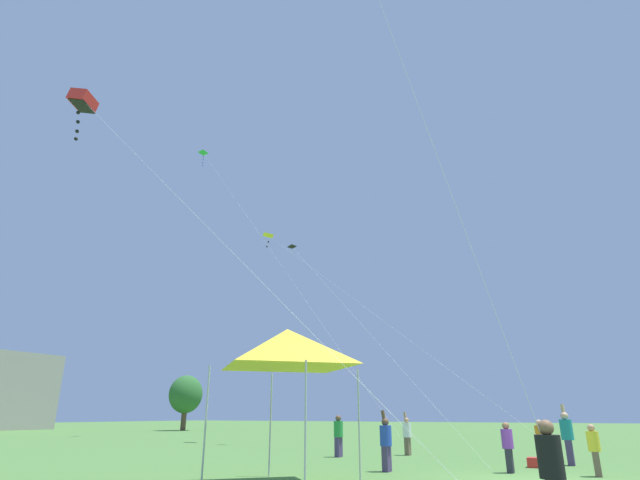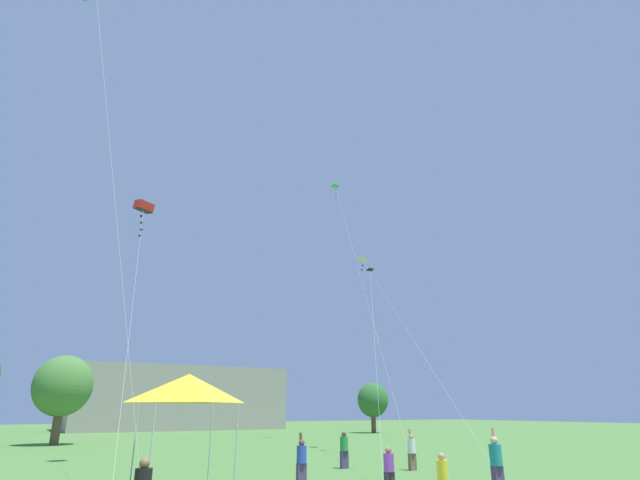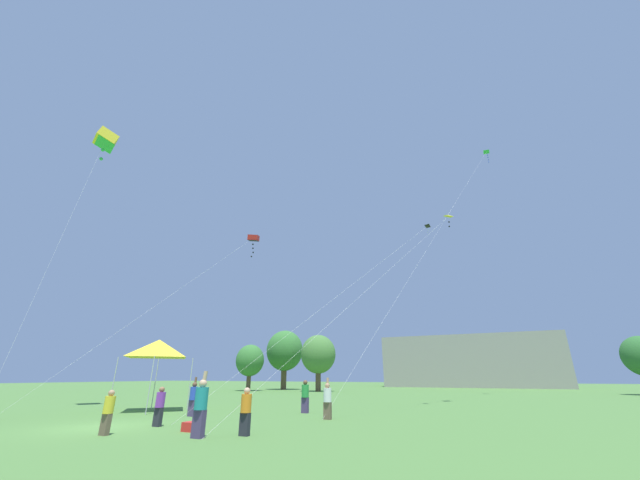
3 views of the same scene
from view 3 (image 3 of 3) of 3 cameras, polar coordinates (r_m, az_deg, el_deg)
ground_plane at (r=18.77m, az=-31.27°, el=-24.18°), size 220.00×220.00×0.00m
distant_building at (r=77.60m, az=22.99°, el=-17.49°), size 30.39×14.95×8.93m
tree_far_right at (r=54.22m, az=-11.15°, el=-18.40°), size 4.08×3.67×6.15m
tree_far_left at (r=51.11m, az=-0.29°, el=-17.83°), size 4.81×4.33×7.26m
tree_near_right at (r=58.39m, az=-5.69°, el=-17.22°), size 5.74×5.17×8.66m
festival_tent at (r=25.43m, az=-24.46°, el=-15.54°), size 3.35×3.35×4.09m
cooler_box at (r=15.96m, az=-20.01°, el=-26.26°), size 0.53×0.44×0.33m
person_white_shirt at (r=19.01m, az=1.20°, el=-24.07°), size 0.38×0.38×1.87m
person_teal_shirt at (r=14.16m, az=-18.53°, el=-23.70°), size 0.44×0.44×2.13m
person_purple_shirt at (r=17.81m, az=-24.26°, el=-22.90°), size 0.36×0.36×1.53m
person_blue_shirt at (r=21.45m, az=-19.61°, el=-22.59°), size 0.39×0.39×1.90m
person_orange_shirt at (r=14.29m, az=-11.78°, el=-25.00°), size 0.37×0.37×1.57m
person_green_shirt at (r=22.15m, az=-2.39°, el=-23.55°), size 0.41×0.41×1.73m
person_yellow_shirt at (r=16.08m, az=-30.78°, el=-22.38°), size 0.35×0.35×1.48m
kite_yellow_delta_0 at (r=32.10m, az=19.73°, el=3.48°), size 7.83×19.83×14.95m
kite_red_box_1 at (r=35.96m, az=-10.63°, el=0.22°), size 3.07×17.13×15.17m
kite_yellow_box_2 at (r=33.24m, az=-31.08°, el=13.52°), size 4.23×5.16×19.79m
kite_black_delta_3 at (r=28.25m, az=15.93°, el=1.42°), size 10.02×14.31×13.01m
kite_green_delta_4 at (r=47.93m, az=24.96°, el=12.31°), size 11.23×24.92×27.50m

